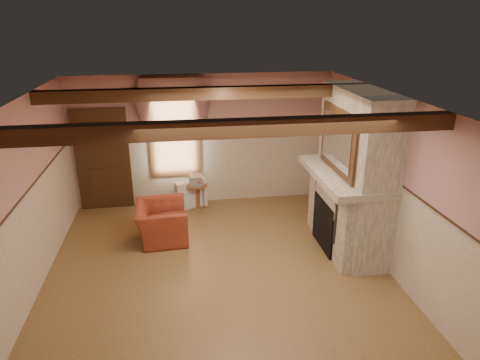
{
  "coord_description": "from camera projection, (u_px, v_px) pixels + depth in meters",
  "views": [
    {
      "loc": [
        -0.56,
        -5.86,
        3.88
      ],
      "look_at": [
        0.46,
        0.8,
        1.3
      ],
      "focal_mm": 32.0,
      "sensor_mm": 36.0,
      "label": 1
    }
  ],
  "objects": [
    {
      "name": "side_table",
      "position": [
        197.0,
        196.0,
        9.18
      ],
      "size": [
        0.6,
        0.6,
        0.55
      ],
      "primitive_type": "cylinder",
      "rotation": [
        0.0,
        0.0,
        0.38
      ],
      "color": "brown",
      "rests_on": "floor"
    },
    {
      "name": "window",
      "position": [
        174.0,
        130.0,
        8.94
      ],
      "size": [
        1.06,
        0.08,
        2.02
      ],
      "primitive_type": "cube",
      "color": "white",
      "rests_on": "wall_back"
    },
    {
      "name": "jar_yellow",
      "position": [
        351.0,
        173.0,
        7.0
      ],
      "size": [
        0.06,
        0.06,
        0.12
      ],
      "primitive_type": "cylinder",
      "color": "gold",
      "rests_on": "mantel"
    },
    {
      "name": "mantel_clock",
      "position": [
        334.0,
        156.0,
        7.74
      ],
      "size": [
        0.14,
        0.24,
        0.2
      ],
      "primitive_type": "cube",
      "color": "black",
      "rests_on": "mantel"
    },
    {
      "name": "wall_right",
      "position": [
        390.0,
        184.0,
        6.76
      ],
      "size": [
        0.02,
        6.0,
        2.8
      ],
      "primitive_type": "cube",
      "color": "tan",
      "rests_on": "floor"
    },
    {
      "name": "overmantel_mirror",
      "position": [
        338.0,
        141.0,
        7.02
      ],
      "size": [
        0.06,
        1.44,
        1.04
      ],
      "primitive_type": "cube",
      "color": "silver",
      "rests_on": "fireplace"
    },
    {
      "name": "wall_front",
      "position": [
        254.0,
        331.0,
        3.61
      ],
      "size": [
        5.5,
        0.02,
        2.8
      ],
      "primitive_type": "cube",
      "color": "tan",
      "rests_on": "floor"
    },
    {
      "name": "bowl",
      "position": [
        344.0,
        168.0,
        7.3
      ],
      "size": [
        0.32,
        0.32,
        0.08
      ],
      "primitive_type": "imported",
      "color": "brown",
      "rests_on": "mantel"
    },
    {
      "name": "ceiling",
      "position": [
        215.0,
        100.0,
        5.87
      ],
      "size": [
        5.5,
        6.0,
        0.01
      ],
      "primitive_type": "cube",
      "color": "silver",
      "rests_on": "wall_back"
    },
    {
      "name": "radiator",
      "position": [
        191.0,
        194.0,
        9.22
      ],
      "size": [
        0.71,
        0.44,
        0.6
      ],
      "primitive_type": "cube",
      "rotation": [
        0.0,
        0.0,
        0.41
      ],
      "color": "silver",
      "rests_on": "floor"
    },
    {
      "name": "oil_lamp",
      "position": [
        338.0,
        157.0,
        7.52
      ],
      "size": [
        0.11,
        0.11,
        0.28
      ],
      "primitive_type": "cylinder",
      "color": "gold",
      "rests_on": "mantel"
    },
    {
      "name": "ceiling_beam_back",
      "position": [
        208.0,
        93.0,
        7.02
      ],
      "size": [
        5.5,
        0.18,
        0.2
      ],
      "primitive_type": "cube",
      "color": "black",
      "rests_on": "ceiling"
    },
    {
      "name": "door",
      "position": [
        103.0,
        161.0,
        8.92
      ],
      "size": [
        1.1,
        0.1,
        2.1
      ],
      "primitive_type": "cube",
      "color": "black",
      "rests_on": "floor"
    },
    {
      "name": "wall_back",
      "position": [
        203.0,
        140.0,
        9.14
      ],
      "size": [
        5.5,
        0.02,
        2.8
      ],
      "primitive_type": "cube",
      "color": "tan",
      "rests_on": "floor"
    },
    {
      "name": "fireplace",
      "position": [
        355.0,
        172.0,
        7.27
      ],
      "size": [
        0.85,
        2.0,
        2.8
      ],
      "primitive_type": "cube",
      "color": "gray",
      "rests_on": "floor"
    },
    {
      "name": "wainscot",
      "position": [
        218.0,
        233.0,
        6.61
      ],
      "size": [
        5.5,
        6.0,
        1.5
      ],
      "primitive_type": null,
      "color": "beige",
      "rests_on": "floor"
    },
    {
      "name": "chair_rail",
      "position": [
        217.0,
        188.0,
        6.34
      ],
      "size": [
        5.5,
        6.0,
        0.08
      ],
      "primitive_type": null,
      "color": "black",
      "rests_on": "wainscot"
    },
    {
      "name": "window_drapes",
      "position": [
        172.0,
        103.0,
        8.64
      ],
      "size": [
        1.3,
        0.14,
        1.4
      ],
      "primitive_type": "cube",
      "color": "gray",
      "rests_on": "wall_back"
    },
    {
      "name": "candle_red",
      "position": [
        359.0,
        178.0,
        6.73
      ],
      "size": [
        0.06,
        0.06,
        0.16
      ],
      "primitive_type": "cylinder",
      "color": "maroon",
      "rests_on": "mantel"
    },
    {
      "name": "mantel",
      "position": [
        345.0,
        175.0,
        7.26
      ],
      "size": [
        1.05,
        2.05,
        0.12
      ],
      "primitive_type": "cube",
      "color": "gray",
      "rests_on": "fireplace"
    },
    {
      "name": "armchair",
      "position": [
        161.0,
        222.0,
        7.87
      ],
      "size": [
        0.96,
        1.08,
        0.68
      ],
      "primitive_type": "imported",
      "rotation": [
        0.0,
        0.0,
        1.62
      ],
      "color": "maroon",
      "rests_on": "floor"
    },
    {
      "name": "firebox",
      "position": [
        327.0,
        224.0,
        7.55
      ],
      "size": [
        0.2,
        0.95,
        0.9
      ],
      "primitive_type": "cube",
      "color": "black",
      "rests_on": "floor"
    },
    {
      "name": "book_stack",
      "position": [
        196.0,
        180.0,
        9.03
      ],
      "size": [
        0.27,
        0.32,
        0.2
      ],
      "primitive_type": "cube",
      "rotation": [
        0.0,
        0.0,
        0.02
      ],
      "color": "#B7AD8C",
      "rests_on": "side_table"
    },
    {
      "name": "wall_left",
      "position": [
        22.0,
        206.0,
        5.99
      ],
      "size": [
        0.02,
        6.0,
        2.8
      ],
      "primitive_type": "cube",
      "color": "tan",
      "rests_on": "floor"
    },
    {
      "name": "floor",
      "position": [
        219.0,
        274.0,
        6.88
      ],
      "size": [
        5.5,
        6.0,
        0.01
      ],
      "primitive_type": "cube",
      "color": "brown",
      "rests_on": "ground"
    },
    {
      "name": "ceiling_beam_front",
      "position": [
        226.0,
        129.0,
        4.8
      ],
      "size": [
        5.5,
        0.18,
        0.2
      ],
      "primitive_type": "cube",
      "color": "black",
      "rests_on": "ceiling"
    }
  ]
}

